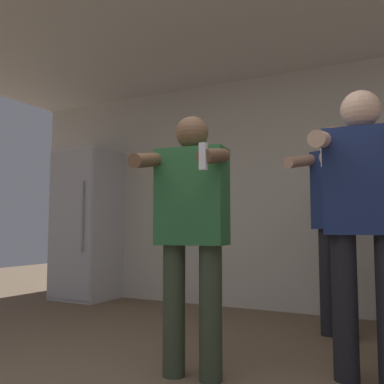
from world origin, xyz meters
The scene contains 6 objects.
wall_back centered at (0.00, 2.94, 1.27)m, with size 7.00×0.06×2.55m.
ceiling_slab centered at (0.00, 1.45, 2.57)m, with size 7.00×3.43×0.05m.
refrigerator centered at (-2.55, 2.60, 0.92)m, with size 0.69×0.65×1.84m.
person_woman_foreground centered at (-0.09, 0.71, 0.90)m, with size 0.52×0.51×1.55m.
person_man_side centered at (0.84, 1.09, 0.97)m, with size 0.53×0.55×1.69m.
person_spectator_back centered at (0.53, 2.07, 1.01)m, with size 0.56×0.61×1.72m.
Camera 1 is at (1.09, -1.56, 0.87)m, focal length 40.00 mm.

